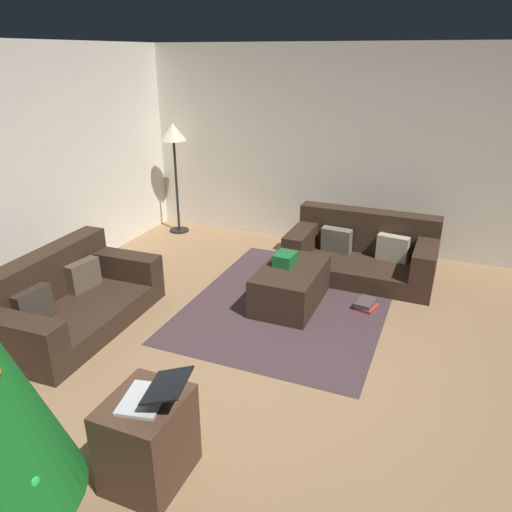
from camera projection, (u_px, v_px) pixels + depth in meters
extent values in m
plane|color=#93704C|center=(287.00, 374.00, 4.07)|extent=(6.40, 6.40, 0.00)
cube|color=silver|center=(370.00, 152.00, 6.24)|extent=(0.12, 6.40, 2.60)
cube|color=#332319|center=(77.00, 316.00, 4.75)|extent=(1.75, 1.01, 0.22)
cube|color=#332319|center=(42.00, 278.00, 4.73)|extent=(1.73, 0.30, 0.48)
cube|color=#332319|center=(119.00, 264.00, 5.29)|extent=(0.27, 0.96, 0.27)
cube|color=#332319|center=(13.00, 332.00, 4.02)|extent=(0.27, 0.96, 0.27)
cube|color=brown|center=(83.00, 275.00, 4.99)|extent=(0.37, 0.17, 0.30)
cube|color=#372D24|center=(33.00, 305.00, 4.40)|extent=(0.37, 0.17, 0.31)
cube|color=#332319|center=(360.00, 268.00, 5.80)|extent=(0.93, 1.68, 0.21)
cube|color=#332319|center=(368.00, 231.00, 5.95)|extent=(0.25, 1.68, 0.51)
cube|color=#332319|center=(426.00, 257.00, 5.44)|extent=(0.92, 0.25, 0.31)
cube|color=#332319|center=(303.00, 239.00, 5.95)|extent=(0.92, 0.25, 0.31)
cube|color=#BCB299|center=(393.00, 248.00, 5.70)|extent=(0.18, 0.37, 0.30)
cube|color=#716B5B|center=(336.00, 240.00, 5.94)|extent=(0.18, 0.37, 0.31)
cube|color=#332319|center=(291.00, 285.00, 5.15)|extent=(0.99, 0.60, 0.41)
cube|color=#19662D|center=(285.00, 259.00, 5.11)|extent=(0.26, 0.21, 0.13)
cube|color=black|center=(289.00, 257.00, 5.31)|extent=(0.13, 0.16, 0.02)
cylinder|color=brown|center=(5.00, 509.00, 2.74)|extent=(0.10, 0.10, 0.21)
sphere|color=green|center=(32.00, 480.00, 2.44)|extent=(0.09, 0.09, 0.09)
sphere|color=yellow|center=(52.00, 423.00, 2.90)|extent=(0.05, 0.05, 0.05)
sphere|color=#CC33BF|center=(43.00, 416.00, 2.63)|extent=(0.06, 0.06, 0.06)
sphere|color=#CC33BF|center=(28.00, 410.00, 2.92)|extent=(0.06, 0.06, 0.06)
cube|color=#4C3323|center=(148.00, 439.00, 2.98)|extent=(0.52, 0.44, 0.59)
cube|color=silver|center=(144.00, 399.00, 2.86)|extent=(0.35, 0.30, 0.02)
cube|color=black|center=(167.00, 385.00, 2.79)|extent=(0.35, 0.29, 0.08)
cube|color=#B7332D|center=(366.00, 307.00, 5.10)|extent=(0.28, 0.25, 0.03)
cube|color=#4C423D|center=(365.00, 302.00, 5.11)|extent=(0.29, 0.21, 0.04)
cylinder|color=black|center=(179.00, 230.00, 7.31)|extent=(0.28, 0.28, 0.02)
cylinder|color=black|center=(177.00, 187.00, 7.06)|extent=(0.04, 0.04, 1.34)
cone|color=beige|center=(173.00, 132.00, 6.75)|extent=(0.36, 0.36, 0.24)
cube|color=#433034|center=(290.00, 302.00, 5.22)|extent=(2.60, 2.00, 0.01)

